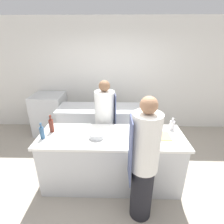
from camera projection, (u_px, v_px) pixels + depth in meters
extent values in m
plane|color=#A89E8E|center=(111.00, 180.00, 3.07)|extent=(16.00, 16.00, 0.00)
cube|color=silver|center=(114.00, 76.00, 4.49)|extent=(8.00, 0.06, 2.80)
cube|color=silver|center=(111.00, 160.00, 2.90)|extent=(2.18, 0.75, 0.86)
cube|color=white|center=(111.00, 137.00, 2.73)|extent=(2.27, 0.79, 0.04)
cube|color=silver|center=(105.00, 126.00, 4.02)|extent=(1.99, 0.66, 0.86)
cube|color=silver|center=(105.00, 108.00, 3.84)|extent=(2.07, 0.69, 0.04)
cube|color=silver|center=(50.00, 114.00, 4.49)|extent=(0.75, 0.72, 1.02)
cube|color=black|center=(46.00, 128.00, 4.26)|extent=(0.60, 0.01, 0.36)
cube|color=black|center=(42.00, 101.00, 3.98)|extent=(0.64, 0.01, 0.06)
cylinder|color=black|center=(141.00, 192.00, 2.34)|extent=(0.29, 0.29, 0.80)
cylinder|color=white|center=(146.00, 143.00, 2.04)|extent=(0.34, 0.34, 0.74)
cube|color=#4C567F|center=(130.00, 150.00, 2.08)|extent=(0.02, 0.33, 0.85)
sphere|color=#9E7051|center=(149.00, 105.00, 1.86)|extent=(0.20, 0.20, 0.20)
cylinder|color=black|center=(105.00, 142.00, 3.52)|extent=(0.31, 0.31, 0.75)
cylinder|color=white|center=(105.00, 109.00, 3.25)|extent=(0.37, 0.37, 0.68)
cube|color=#4C567F|center=(115.00, 113.00, 3.30)|extent=(0.05, 0.35, 0.78)
sphere|color=brown|center=(104.00, 86.00, 3.08)|extent=(0.20, 0.20, 0.20)
cylinder|color=#5B2319|center=(51.00, 126.00, 2.79)|extent=(0.07, 0.07, 0.21)
cylinder|color=#5B2319|center=(50.00, 118.00, 2.74)|extent=(0.03, 0.03, 0.08)
cylinder|color=silver|center=(172.00, 125.00, 2.87)|extent=(0.08, 0.08, 0.15)
cylinder|color=silver|center=(173.00, 120.00, 2.84)|extent=(0.04, 0.04, 0.06)
cylinder|color=#2D5175|center=(42.00, 133.00, 2.60)|extent=(0.07, 0.07, 0.19)
cylinder|color=#2D5175|center=(41.00, 125.00, 2.55)|extent=(0.03, 0.03, 0.07)
cylinder|color=#B7BABC|center=(97.00, 135.00, 2.64)|extent=(0.23, 0.23, 0.08)
cylinder|color=white|center=(140.00, 128.00, 2.86)|extent=(0.19, 0.19, 0.09)
cylinder|color=white|center=(152.00, 141.00, 2.48)|extent=(0.08, 0.08, 0.10)
cube|color=tan|center=(161.00, 136.00, 2.69)|extent=(0.28, 0.27, 0.01)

